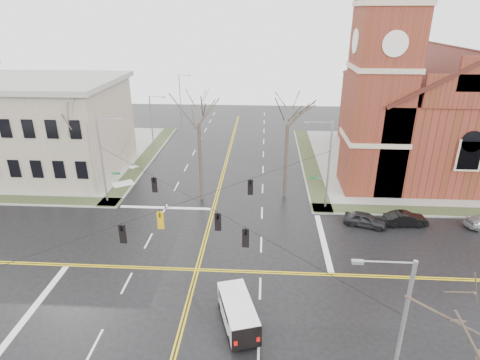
# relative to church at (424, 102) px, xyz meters

# --- Properties ---
(ground) EXTENTS (120.00, 120.00, 0.00)m
(ground) POSITION_rel_church_xyz_m (-24.76, -24.78, -8.43)
(ground) COLOR black
(ground) RESTS_ON ground
(sidewalks) EXTENTS (80.00, 80.00, 0.17)m
(sidewalks) POSITION_rel_church_xyz_m (-24.76, -24.78, -8.36)
(sidewalks) COLOR gray
(sidewalks) RESTS_ON ground
(road_markings) EXTENTS (100.00, 100.00, 0.01)m
(road_markings) POSITION_rel_church_xyz_m (-24.76, -24.78, -8.43)
(road_markings) COLOR gold
(road_markings) RESTS_ON ground
(church) EXTENTS (24.28, 27.48, 27.50)m
(church) POSITION_rel_church_xyz_m (0.00, 0.00, 0.00)
(church) COLOR maroon
(church) RESTS_ON ground
(civic_building_a) EXTENTS (18.00, 14.00, 11.00)m
(civic_building_a) POSITION_rel_church_xyz_m (-46.76, -4.78, -2.93)
(civic_building_a) COLOR gray
(civic_building_a) RESTS_ON ground
(signal_pole_ne) EXTENTS (2.75, 0.22, 9.00)m
(signal_pole_ne) POSITION_rel_church_xyz_m (-13.44, -13.28, -3.48)
(signal_pole_ne) COLOR gray
(signal_pole_ne) RESTS_ON ground
(signal_pole_nw) EXTENTS (2.75, 0.22, 9.00)m
(signal_pole_nw) POSITION_rel_church_xyz_m (-36.09, -13.28, -3.48)
(signal_pole_nw) COLOR gray
(signal_pole_nw) RESTS_ON ground
(signal_pole_se) EXTENTS (2.75, 0.22, 9.00)m
(signal_pole_se) POSITION_rel_church_xyz_m (-13.44, -36.28, -3.48)
(signal_pole_se) COLOR gray
(signal_pole_se) RESTS_ON ground
(span_wires) EXTENTS (23.02, 23.02, 0.03)m
(span_wires) POSITION_rel_church_xyz_m (-24.76, -24.78, -2.23)
(span_wires) COLOR black
(span_wires) RESTS_ON ground
(traffic_signals) EXTENTS (8.21, 8.26, 1.30)m
(traffic_signals) POSITION_rel_church_xyz_m (-24.76, -25.45, -2.98)
(traffic_signals) COLOR black
(traffic_signals) RESTS_ON ground
(streetlight_north_a) EXTENTS (2.30, 0.20, 8.00)m
(streetlight_north_a) POSITION_rel_church_xyz_m (-35.42, 3.22, -3.97)
(streetlight_north_a) COLOR gray
(streetlight_north_a) RESTS_ON ground
(streetlight_north_b) EXTENTS (2.30, 0.20, 8.00)m
(streetlight_north_b) POSITION_rel_church_xyz_m (-35.42, 23.22, -3.97)
(streetlight_north_b) COLOR gray
(streetlight_north_b) RESTS_ON ground
(cargo_van) EXTENTS (3.14, 5.05, 1.80)m
(cargo_van) POSITION_rel_church_xyz_m (-21.21, -30.39, -7.37)
(cargo_van) COLOR white
(cargo_van) RESTS_ON ground
(parked_car_a) EXTENTS (4.21, 2.70, 1.33)m
(parked_car_a) POSITION_rel_church_xyz_m (-10.02, -16.82, -7.77)
(parked_car_a) COLOR black
(parked_car_a) RESTS_ON ground
(parked_car_b) EXTENTS (4.13, 1.76, 1.33)m
(parked_car_b) POSITION_rel_church_xyz_m (-6.16, -16.47, -7.77)
(parked_car_b) COLOR black
(parked_car_b) RESTS_ON ground
(tree_nw_far) EXTENTS (4.00, 4.00, 11.10)m
(tree_nw_far) POSITION_rel_church_xyz_m (-38.90, -11.48, -0.40)
(tree_nw_far) COLOR #382F24
(tree_nw_far) RESTS_ON ground
(tree_nw_near) EXTENTS (4.00, 4.00, 12.37)m
(tree_nw_near) POSITION_rel_church_xyz_m (-26.32, -11.93, 0.51)
(tree_nw_near) COLOR #382F24
(tree_nw_near) RESTS_ON ground
(tree_ne) EXTENTS (4.00, 4.00, 11.90)m
(tree_ne) POSITION_rel_church_xyz_m (-17.37, -10.60, 0.17)
(tree_ne) COLOR #382F24
(tree_ne) RESTS_ON ground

